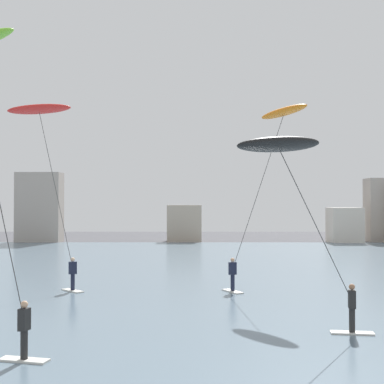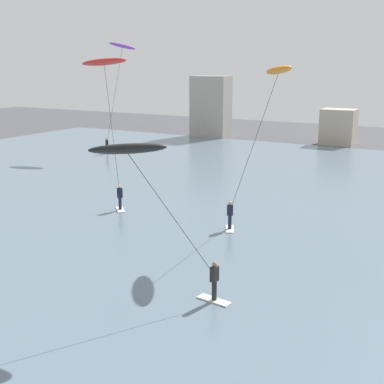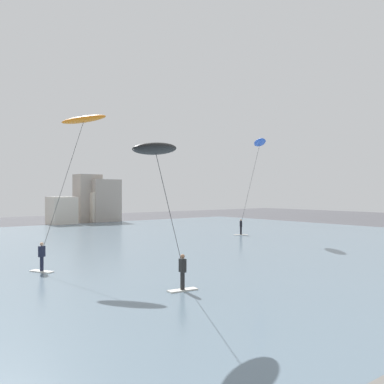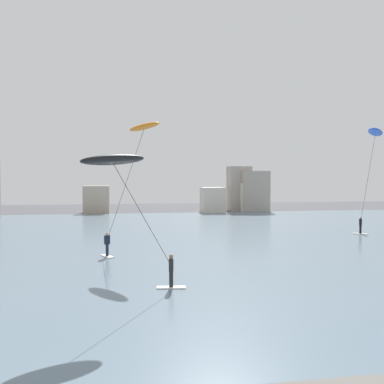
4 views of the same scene
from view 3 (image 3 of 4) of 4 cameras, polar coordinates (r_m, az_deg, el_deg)
The scene contains 4 objects.
water_bay at distance 32.48m, azimuth -20.76°, elevation -7.94°, with size 84.00×52.00×0.10m, color slate.
kitesurfer_blue at distance 41.56m, azimuth 8.82°, elevation 5.47°, with size 2.99×5.52×9.51m.
kitesurfer_black at distance 16.52m, azimuth -4.41°, elevation 3.56°, with size 4.91×3.19×6.48m.
kitesurfer_orange at distance 26.17m, azimuth -14.91°, elevation 7.37°, with size 4.28×2.75×9.10m.
Camera 3 is at (-9.91, 0.58, 4.57)m, focal length 39.85 mm.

